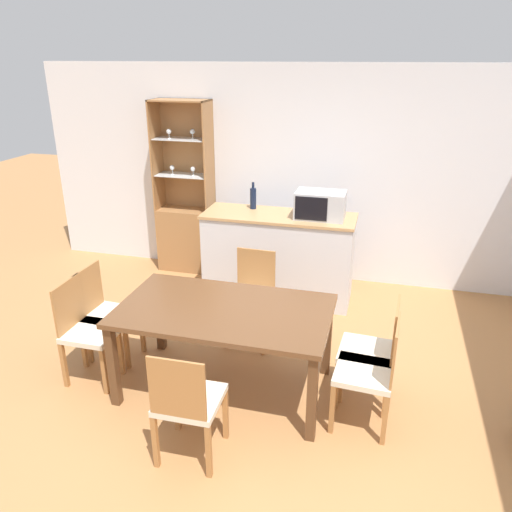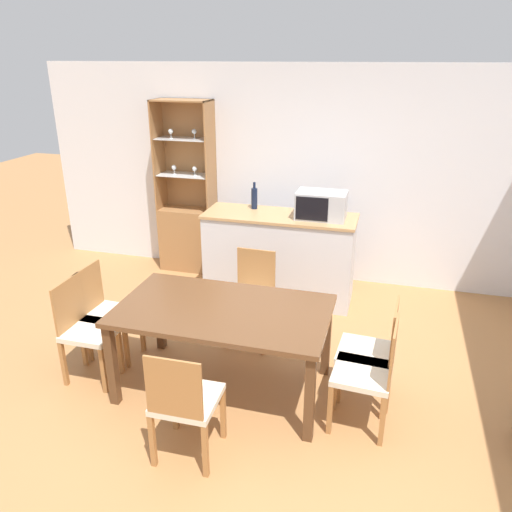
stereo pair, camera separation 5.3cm
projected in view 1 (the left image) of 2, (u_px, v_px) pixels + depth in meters
name	position (u px, v px, depth m)	size (l,w,h in m)	color
ground_plane	(249.00, 399.00, 4.08)	(18.00, 18.00, 0.00)	#B27A47
wall_back	(308.00, 176.00, 5.96)	(6.80, 0.06, 2.55)	silver
kitchen_counter	(278.00, 256.00, 5.66)	(1.68, 0.60, 0.99)	silver
display_cabinet	(187.00, 224.00, 6.40)	(0.70, 0.35, 2.14)	#A37042
dining_table	(224.00, 318.00, 3.99)	(1.69, 0.97, 0.75)	brown
dining_chair_side_left_near	(88.00, 330.00, 4.22)	(0.42, 0.42, 0.89)	beige
dining_chair_head_near	(188.00, 402.00, 3.34)	(0.42, 0.42, 0.89)	beige
dining_chair_head_far	(251.00, 297.00, 4.80)	(0.43, 0.43, 0.89)	beige
dining_chair_side_right_near	(370.00, 372.00, 3.66)	(0.44, 0.44, 0.89)	beige
dining_chair_side_left_far	(106.00, 314.00, 4.48)	(0.43, 0.43, 0.89)	beige
dining_chair_side_right_far	(372.00, 351.00, 3.92)	(0.44, 0.44, 0.89)	beige
microwave	(320.00, 205.00, 5.31)	(0.53, 0.34, 0.29)	#B7BABF
wine_bottle	(253.00, 198.00, 5.64)	(0.07, 0.07, 0.31)	#141E38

